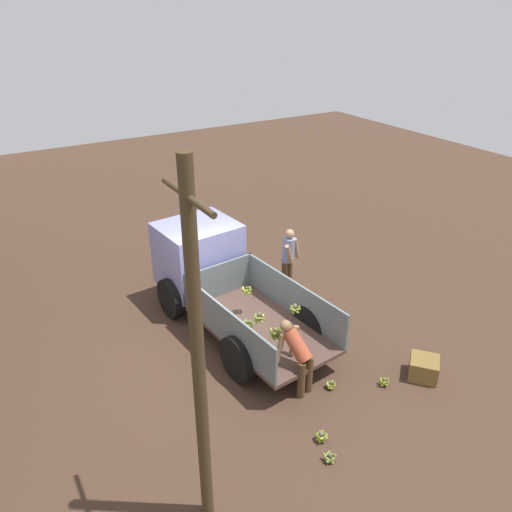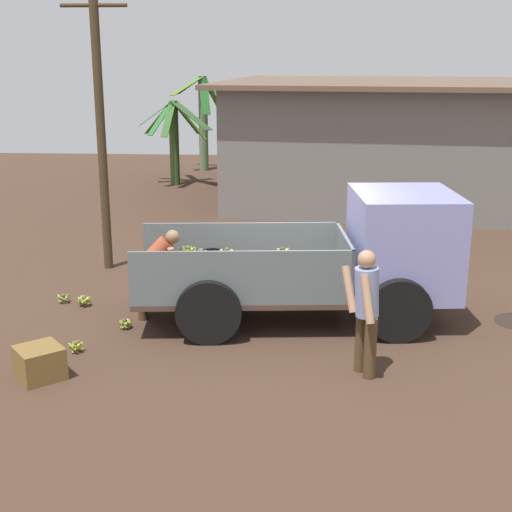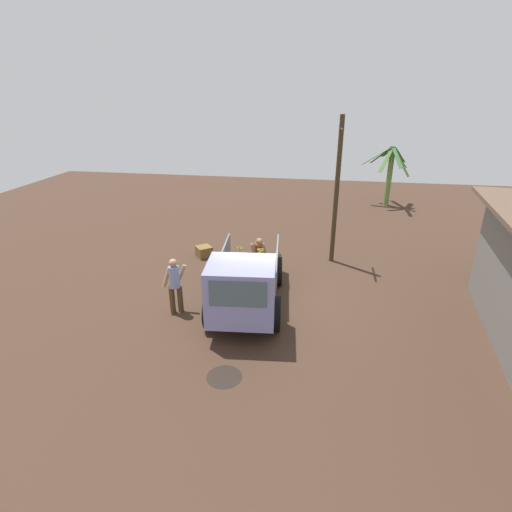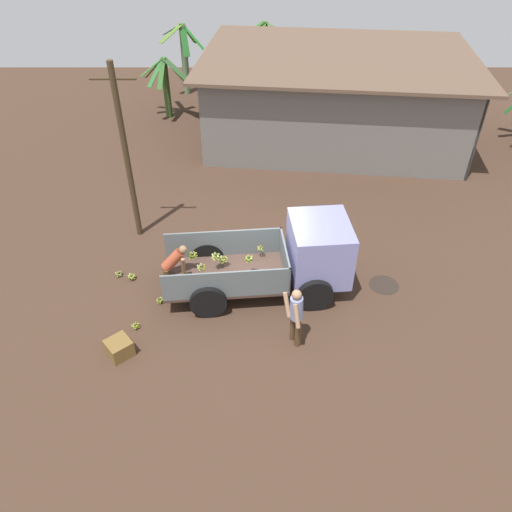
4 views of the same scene
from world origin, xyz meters
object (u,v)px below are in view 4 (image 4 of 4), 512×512
at_px(utility_pole, 126,154).
at_px(banana_bunch_on_ground_0, 119,273).
at_px(banana_bunch_on_ground_2, 160,300).
at_px(cargo_truck, 298,255).
at_px(banana_bunch_on_ground_1, 132,276).
at_px(person_bystander_near_shed, 233,139).
at_px(person_foreground_visitor, 296,314).
at_px(wooden_crate_0, 119,348).
at_px(person_worker_loading, 173,266).
at_px(banana_bunch_on_ground_3, 136,325).

relative_size(utility_pole, banana_bunch_on_ground_0, 24.85).
height_order(banana_bunch_on_ground_0, banana_bunch_on_ground_2, banana_bunch_on_ground_0).
relative_size(cargo_truck, banana_bunch_on_ground_1, 21.89).
bearing_deg(banana_bunch_on_ground_0, person_bystander_near_shed, 66.62).
height_order(person_foreground_visitor, banana_bunch_on_ground_1, person_foreground_visitor).
bearing_deg(cargo_truck, person_bystander_near_shed, 99.89).
relative_size(banana_bunch_on_ground_2, wooden_crate_0, 0.38).
distance_m(person_worker_loading, banana_bunch_on_ground_3, 1.81).
distance_m(utility_pole, person_bystander_near_shed, 5.75).
bearing_deg(banana_bunch_on_ground_2, cargo_truck, 10.52).
relative_size(person_worker_loading, banana_bunch_on_ground_0, 6.54).
bearing_deg(banana_bunch_on_ground_2, banana_bunch_on_ground_0, 140.52).
bearing_deg(wooden_crate_0, cargo_truck, 29.45).
distance_m(person_bystander_near_shed, banana_bunch_on_ground_3, 9.04).
height_order(banana_bunch_on_ground_2, wooden_crate_0, wooden_crate_0).
xyz_separation_m(banana_bunch_on_ground_1, banana_bunch_on_ground_2, (0.90, -0.93, -0.02)).
bearing_deg(utility_pole, person_bystander_near_shed, 60.20).
bearing_deg(person_bystander_near_shed, person_foreground_visitor, -7.36).
relative_size(person_foreground_visitor, person_bystander_near_shed, 0.98).
distance_m(cargo_truck, person_bystander_near_shed, 7.43).
relative_size(person_foreground_visitor, banana_bunch_on_ground_2, 8.31).
xyz_separation_m(utility_pole, banana_bunch_on_ground_1, (0.18, -2.16, -2.58)).
height_order(person_worker_loading, banana_bunch_on_ground_0, person_worker_loading).
distance_m(banana_bunch_on_ground_1, banana_bunch_on_ground_2, 1.29).
height_order(person_foreground_visitor, banana_bunch_on_ground_2, person_foreground_visitor).
relative_size(utility_pole, person_bystander_near_shed, 3.09).
height_order(cargo_truck, banana_bunch_on_ground_1, cargo_truck).
height_order(person_worker_loading, wooden_crate_0, person_worker_loading).
distance_m(cargo_truck, wooden_crate_0, 4.94).
bearing_deg(banana_bunch_on_ground_1, person_foreground_visitor, -27.83).
relative_size(banana_bunch_on_ground_0, banana_bunch_on_ground_3, 0.95).
bearing_deg(wooden_crate_0, banana_bunch_on_ground_1, 95.26).
bearing_deg(person_bystander_near_shed, banana_bunch_on_ground_2, -30.08).
xyz_separation_m(person_bystander_near_shed, banana_bunch_on_ground_0, (-2.93, -6.77, -0.84)).
bearing_deg(banana_bunch_on_ground_0, banana_bunch_on_ground_2, -39.48).
bearing_deg(banana_bunch_on_ground_2, person_foreground_visitor, -21.61).
distance_m(person_bystander_near_shed, banana_bunch_on_ground_2, 8.05).
height_order(utility_pole, banana_bunch_on_ground_0, utility_pole).
bearing_deg(banana_bunch_on_ground_2, utility_pole, 109.33).
bearing_deg(banana_bunch_on_ground_0, person_foreground_visitor, -27.19).
xyz_separation_m(banana_bunch_on_ground_0, banana_bunch_on_ground_1, (0.39, -0.14, 0.02)).
relative_size(cargo_truck, person_worker_loading, 3.57).
xyz_separation_m(cargo_truck, person_foreground_visitor, (-0.17, -2.02, -0.12)).
distance_m(person_foreground_visitor, banana_bunch_on_ground_3, 3.98).
relative_size(person_worker_loading, banana_bunch_on_ground_1, 6.14).
height_order(person_worker_loading, person_bystander_near_shed, person_bystander_near_shed).
bearing_deg(person_bystander_near_shed, banana_bunch_on_ground_1, -38.44).
xyz_separation_m(utility_pole, banana_bunch_on_ground_2, (1.08, -3.09, -2.60)).
bearing_deg(cargo_truck, person_worker_loading, 176.77).
bearing_deg(wooden_crate_0, person_bystander_near_shed, 76.53).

